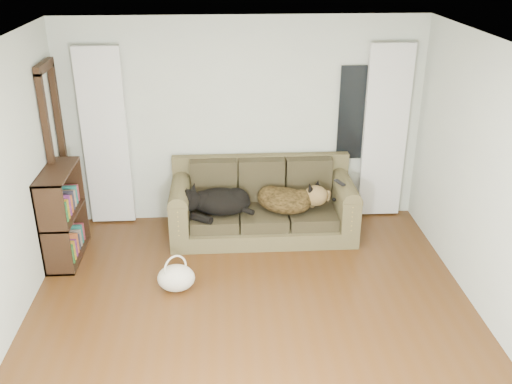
{
  "coord_description": "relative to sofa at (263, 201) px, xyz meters",
  "views": [
    {
      "loc": [
        -0.25,
        -4.35,
        3.44
      ],
      "look_at": [
        0.11,
        1.6,
        0.74
      ],
      "focal_mm": 40.0,
      "sensor_mm": 36.0,
      "label": 1
    }
  ],
  "objects": [
    {
      "name": "dog_shepherd",
      "position": [
        0.3,
        -0.08,
        0.04
      ],
      "size": [
        0.87,
        0.79,
        0.32
      ],
      "primitive_type": "ellipsoid",
      "rotation": [
        0.0,
        0.0,
        2.64
      ],
      "color": "black",
      "rests_on": "sofa"
    },
    {
      "name": "curtain_right",
      "position": [
        1.58,
        0.45,
        0.7
      ],
      "size": [
        0.55,
        0.08,
        2.25
      ],
      "primitive_type": "cube",
      "color": "silver",
      "rests_on": "ground"
    },
    {
      "name": "dog_black_lab",
      "position": [
        -0.56,
        -0.09,
        0.03
      ],
      "size": [
        0.78,
        0.6,
        0.31
      ],
      "primitive_type": "ellipsoid",
      "rotation": [
        0.0,
        0.0,
        -0.14
      ],
      "color": "black",
      "rests_on": "sofa"
    },
    {
      "name": "ceiling",
      "position": [
        -0.22,
        -1.97,
        2.15
      ],
      "size": [
        5.0,
        5.0,
        0.0
      ],
      "primitive_type": "plane",
      "color": "white",
      "rests_on": "ground"
    },
    {
      "name": "curtain_left",
      "position": [
        -1.92,
        0.45,
        0.7
      ],
      "size": [
        0.55,
        0.08,
        2.25
      ],
      "primitive_type": "cube",
      "color": "silver",
      "rests_on": "ground"
    },
    {
      "name": "tote_bag",
      "position": [
        -1.0,
        -1.2,
        -0.29
      ],
      "size": [
        0.47,
        0.41,
        0.29
      ],
      "primitive_type": "ellipsoid",
      "rotation": [
        0.0,
        0.0,
        0.3
      ],
      "color": "beige",
      "rests_on": "floor"
    },
    {
      "name": "bookshelf",
      "position": [
        -2.31,
        -0.42,
        0.05
      ],
      "size": [
        0.36,
        0.88,
        1.09
      ],
      "primitive_type": "cube",
      "rotation": [
        0.0,
        0.0,
        0.04
      ],
      "color": "black",
      "rests_on": "floor"
    },
    {
      "name": "door_casing",
      "position": [
        -2.42,
        0.07,
        0.6
      ],
      "size": [
        0.07,
        0.6,
        2.1
      ],
      "primitive_type": "cube",
      "color": "black",
      "rests_on": "ground"
    },
    {
      "name": "floor",
      "position": [
        -0.22,
        -1.97,
        -0.45
      ],
      "size": [
        5.0,
        5.0,
        0.0
      ],
      "primitive_type": "plane",
      "color": "#4B2C14",
      "rests_on": "ground"
    },
    {
      "name": "wall_right",
      "position": [
        2.03,
        -1.97,
        0.85
      ],
      "size": [
        0.04,
        5.0,
        2.6
      ],
      "primitive_type": "cube",
      "color": "beige",
      "rests_on": "ground"
    },
    {
      "name": "tv_remote",
      "position": [
        0.91,
        -0.13,
        0.28
      ],
      "size": [
        0.12,
        0.2,
        0.02
      ],
      "primitive_type": "cube",
      "rotation": [
        0.0,
        0.0,
        0.37
      ],
      "color": "black",
      "rests_on": "sofa"
    },
    {
      "name": "window_pane",
      "position": [
        1.23,
        0.5,
        0.95
      ],
      "size": [
        0.5,
        0.03,
        1.2
      ],
      "primitive_type": "cube",
      "color": "black",
      "rests_on": "wall_back"
    },
    {
      "name": "sofa",
      "position": [
        0.0,
        0.0,
        0.0
      ],
      "size": [
        2.25,
        0.97,
        0.92
      ],
      "primitive_type": "cube",
      "color": "brown",
      "rests_on": "floor"
    },
    {
      "name": "wall_back",
      "position": [
        -0.22,
        0.53,
        0.85
      ],
      "size": [
        4.5,
        0.04,
        2.6
      ],
      "primitive_type": "cube",
      "color": "beige",
      "rests_on": "ground"
    }
  ]
}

